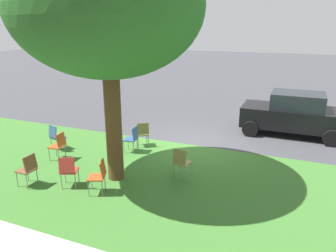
# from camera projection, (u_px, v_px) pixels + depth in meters

# --- Properties ---
(ground) EXTENTS (80.00, 80.00, 0.00)m
(ground) POSITION_uv_depth(u_px,v_px,m) (193.00, 143.00, 11.72)
(ground) COLOR #424247
(grass_verge) EXTENTS (48.00, 6.00, 0.01)m
(grass_verge) POSITION_uv_depth(u_px,v_px,m) (156.00, 181.00, 8.89)
(grass_verge) COLOR #3D752D
(grass_verge) RESTS_ON ground
(street_tree) EXTENTS (4.70, 4.70, 6.26)m
(street_tree) POSITION_uv_depth(u_px,v_px,m) (107.00, 7.00, 7.73)
(street_tree) COLOR brown
(street_tree) RESTS_ON ground
(chair_0) EXTENTS (0.48, 0.48, 0.88)m
(chair_0) POSITION_uv_depth(u_px,v_px,m) (181.00, 161.00, 8.92)
(chair_0) COLOR olive
(chair_0) RESTS_ON ground
(chair_1) EXTENTS (0.46, 0.45, 0.88)m
(chair_1) POSITION_uv_depth(u_px,v_px,m) (58.00, 144.00, 10.15)
(chair_1) COLOR #C64C1E
(chair_1) RESTS_ON ground
(chair_2) EXTENTS (0.43, 0.43, 0.88)m
(chair_2) POSITION_uv_depth(u_px,v_px,m) (28.00, 168.00, 8.48)
(chair_2) COLOR brown
(chair_2) RESTS_ON ground
(chair_3) EXTENTS (0.52, 0.52, 0.88)m
(chair_3) POSITION_uv_depth(u_px,v_px,m) (56.00, 136.00, 10.92)
(chair_3) COLOR #335184
(chair_3) RESTS_ON ground
(chair_4) EXTENTS (0.55, 0.54, 0.88)m
(chair_4) POSITION_uv_depth(u_px,v_px,m) (99.00, 174.00, 8.12)
(chair_4) COLOR #C64C1E
(chair_4) RESTS_ON ground
(chair_5) EXTENTS (0.58, 0.58, 0.88)m
(chair_5) POSITION_uv_depth(u_px,v_px,m) (143.00, 132.00, 11.24)
(chair_5) COLOR olive
(chair_5) RESTS_ON ground
(chair_6) EXTENTS (0.54, 0.55, 0.88)m
(chair_6) POSITION_uv_depth(u_px,v_px,m) (68.00, 169.00, 8.41)
(chair_6) COLOR #B7332D
(chair_6) RESTS_ON ground
(chair_7) EXTENTS (0.46, 0.46, 0.88)m
(chair_7) POSITION_uv_depth(u_px,v_px,m) (132.00, 137.00, 10.76)
(chair_7) COLOR #335184
(chair_7) RESTS_ON ground
(parked_car) EXTENTS (3.70, 1.92, 1.65)m
(parked_car) POSITION_uv_depth(u_px,v_px,m) (293.00, 113.00, 12.40)
(parked_car) COLOR black
(parked_car) RESTS_ON ground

